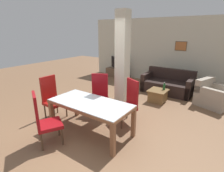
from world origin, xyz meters
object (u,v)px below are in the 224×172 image
object	(u,v)px
armchair	(213,97)
coffee_table	(158,95)
dining_chair_far_left	(99,94)
sofa	(168,85)
dining_chair_head_left	(52,97)
tv_stand	(118,73)
dining_chair_near_left	(44,119)
bottle	(164,87)
tv_screen	(118,63)
dining_table	(90,108)
dining_chair_far_right	(128,101)

from	to	relation	value
armchair	coffee_table	bearing A→B (deg)	-45.74
dining_chair_far_left	sofa	size ratio (longest dim) A/B	0.63
dining_chair_head_left	tv_stand	size ratio (longest dim) A/B	0.94
dining_chair_near_left	coffee_table	xyz separation A→B (m)	(1.01, 3.42, -0.36)
sofa	armchair	world-z (taller)	sofa
dining_chair_near_left	bottle	size ratio (longest dim) A/B	4.40
dining_chair_far_left	sofa	world-z (taller)	dining_chair_far_left
sofa	tv_screen	distance (m)	2.92
coffee_table	tv_stand	world-z (taller)	tv_stand
dining_chair_far_left	sofa	bearing A→B (deg)	-137.24
bottle	tv_screen	bearing A→B (deg)	148.86
dining_table	tv_stand	distance (m)	5.02
tv_screen	armchair	bearing A→B (deg)	-176.66
dining_chair_near_left	tv_stand	world-z (taller)	dining_chair_near_left
dining_chair_near_left	sofa	distance (m)	4.58
dining_chair_far_right	coffee_table	size ratio (longest dim) A/B	1.82
dining_chair_near_left	dining_chair_head_left	world-z (taller)	same
armchair	coffee_table	size ratio (longest dim) A/B	1.82
sofa	bottle	distance (m)	0.93
tv_stand	tv_screen	distance (m)	0.47
dining_chair_far_left	dining_chair_far_right	bearing A→B (deg)	151.74
dining_chair_head_left	coffee_table	xyz separation A→B (m)	(1.87, 2.57, -0.36)
dining_chair_head_left	coffee_table	size ratio (longest dim) A/B	1.82
dining_chair_head_left	armchair	size ratio (longest dim) A/B	1.00
dining_chair_head_left	tv_stand	xyz separation A→B (m)	(-0.91, 4.49, -0.35)
dining_chair_far_left	bottle	distance (m)	2.19
armchair	tv_screen	bearing A→B (deg)	-85.89
dining_chair_near_left	tv_screen	distance (m)	5.62
dining_table	bottle	size ratio (longest dim) A/B	7.31
dining_chair_near_left	tv_screen	xyz separation A→B (m)	(-1.77, 5.33, 0.12)
sofa	tv_stand	world-z (taller)	sofa
bottle	tv_screen	distance (m)	3.42
sofa	tv_screen	world-z (taller)	tv_screen
dining_chair_far_left	tv_stand	xyz separation A→B (m)	(-1.77, 3.62, -0.35)
bottle	dining_chair_near_left	bearing A→B (deg)	-107.81
dining_chair_near_left	bottle	xyz separation A→B (m)	(1.15, 3.57, -0.08)
armchair	tv_stand	distance (m)	4.45
dining_chair_far_right	sofa	world-z (taller)	dining_chair_far_right
dining_chair_near_left	dining_chair_head_left	size ratio (longest dim) A/B	1.00
dining_chair_far_right	bottle	size ratio (longest dim) A/B	4.40
dining_chair_far_left	tv_screen	bearing A→B (deg)	-91.49
dining_chair_head_left	coffee_table	bearing A→B (deg)	143.93
dining_table	tv_stand	world-z (taller)	dining_table
dining_chair_far_left	coffee_table	world-z (taller)	dining_chair_far_left
dining_chair_far_right	dining_chair_head_left	world-z (taller)	same
bottle	tv_stand	xyz separation A→B (m)	(-2.92, 1.76, -0.27)
dining_chair_far_left	sofa	distance (m)	2.94
dining_chair_head_left	coffee_table	world-z (taller)	dining_chair_head_left
dining_table	coffee_table	bearing A→B (deg)	77.66
dining_table	dining_chair_far_left	bearing A→B (deg)	117.57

